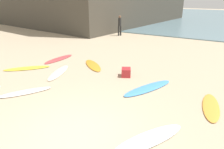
{
  "coord_description": "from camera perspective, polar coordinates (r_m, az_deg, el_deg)",
  "views": [
    {
      "loc": [
        3.38,
        -3.49,
        3.57
      ],
      "look_at": [
        -1.09,
        3.91,
        0.3
      ],
      "focal_mm": 34.02,
      "sensor_mm": 36.0,
      "label": 1
    }
  ],
  "objects": [
    {
      "name": "ground_plane",
      "position": [
        6.03,
        -10.82,
        -16.02
      ],
      "size": [
        120.0,
        120.0,
        0.0
      ],
      "primitive_type": "plane",
      "color": "tan"
    },
    {
      "name": "ocean_water",
      "position": [
        39.12,
        26.82,
        13.41
      ],
      "size": [
        120.0,
        40.0,
        0.08
      ],
      "primitive_type": "cube",
      "color": "slate",
      "rests_on": "ground_plane"
    },
    {
      "name": "surfboard_0",
      "position": [
        7.94,
        25.04,
        -7.85
      ],
      "size": [
        0.89,
        2.13,
        0.06
      ],
      "primitive_type": "ellipsoid",
      "rotation": [
        0.0,
        0.0,
        3.32
      ],
      "color": "orange",
      "rests_on": "ground_plane"
    },
    {
      "name": "surfboard_1",
      "position": [
        11.69,
        -21.89,
        1.58
      ],
      "size": [
        1.9,
        2.01,
        0.07
      ],
      "primitive_type": "ellipsoid",
      "rotation": [
        0.0,
        0.0,
        -0.74
      ],
      "color": "yellow",
      "rests_on": "ground_plane"
    },
    {
      "name": "surfboard_2",
      "position": [
        12.84,
        -14.09,
        4.09
      ],
      "size": [
        0.56,
        2.18,
        0.06
      ],
      "primitive_type": "ellipsoid",
      "rotation": [
        0.0,
        0.0,
        3.15
      ],
      "color": "#DC484D",
      "rests_on": "ground_plane"
    },
    {
      "name": "surfboard_3",
      "position": [
        8.69,
        9.68,
        -3.58
      ],
      "size": [
        1.46,
        2.57,
        0.07
      ],
      "primitive_type": "ellipsoid",
      "rotation": [
        0.0,
        0.0,
        -0.38
      ],
      "color": "#4894E1",
      "rests_on": "ground_plane"
    },
    {
      "name": "surfboard_4",
      "position": [
        5.88,
        9.97,
        -16.62
      ],
      "size": [
        1.55,
        2.29,
        0.07
      ],
      "primitive_type": "ellipsoid",
      "rotation": [
        0.0,
        0.0,
        -0.47
      ],
      "color": "white",
      "rests_on": "ground_plane"
    },
    {
      "name": "surfboard_5",
      "position": [
        8.89,
        -22.38,
        -4.39
      ],
      "size": [
        1.44,
        1.97,
        0.07
      ],
      "primitive_type": "ellipsoid",
      "rotation": [
        0.0,
        0.0,
        2.6
      ],
      "color": "white",
      "rests_on": "ground_plane"
    },
    {
      "name": "surfboard_6",
      "position": [
        10.6,
        -14.18,
        0.57
      ],
      "size": [
        1.35,
        2.27,
        0.06
      ],
      "primitive_type": "ellipsoid",
      "rotation": [
        0.0,
        0.0,
        3.54
      ],
      "color": "#F1E5CD",
      "rests_on": "ground_plane"
    },
    {
      "name": "surfboard_8",
      "position": [
        11.35,
        -5.13,
        2.5
      ],
      "size": [
        2.03,
        1.8,
        0.07
      ],
      "primitive_type": "ellipsoid",
      "rotation": [
        0.0,
        0.0,
        4.03
      ],
      "color": "orange",
      "rests_on": "ground_plane"
    },
    {
      "name": "beachgoer_near",
      "position": [
        19.83,
        2.09,
        13.31
      ],
      "size": [
        0.4,
        0.4,
        1.81
      ],
      "rotation": [
        0.0,
        0.0,
        3.96
      ],
      "color": "black",
      "rests_on": "ground_plane"
    },
    {
      "name": "beach_cooler",
      "position": [
        9.84,
        3.8,
        0.58
      ],
      "size": [
        0.6,
        0.64,
        0.38
      ],
      "primitive_type": "cube",
      "rotation": [
        0.0,
        0.0,
        5.19
      ],
      "color": "#B2282D",
      "rests_on": "ground_plane"
    }
  ]
}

